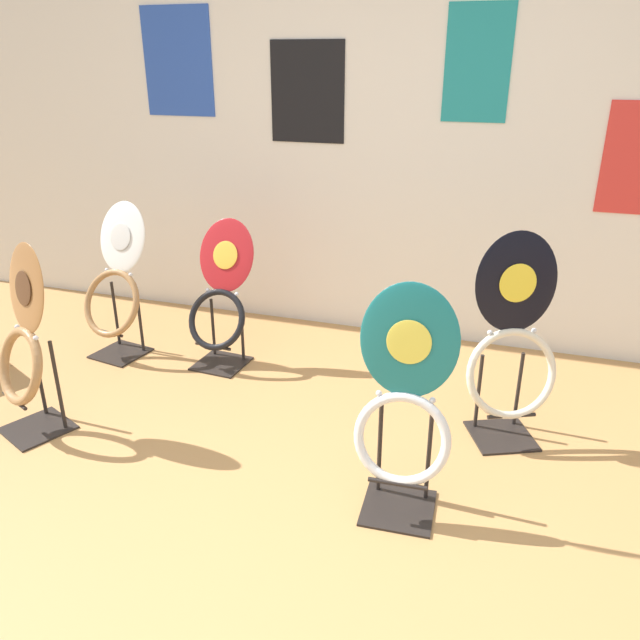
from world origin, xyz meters
TOP-DOWN VIEW (x-y plane):
  - ground_plane at (0.00, 0.00)m, footprint 14.00×14.00m
  - wall_back at (-0.00, 2.38)m, footprint 8.00×0.07m
  - toilet_seat_display_jazz_black at (0.74, 1.30)m, footprint 0.44×0.37m
  - toilet_seat_display_woodgrain at (-1.39, 0.67)m, footprint 0.41×0.37m
  - toilet_seat_display_teal_sax at (0.38, 0.64)m, footprint 0.37×0.30m
  - toilet_seat_display_white_plain at (-1.50, 1.53)m, footprint 0.44×0.39m
  - toilet_seat_display_crimson_swirl at (-0.86, 1.60)m, footprint 0.37×0.37m

SIDE VIEW (x-z plane):
  - ground_plane at x=0.00m, z-range 0.00..0.00m
  - toilet_seat_display_crimson_swirl at x=-0.86m, z-range -0.04..0.79m
  - toilet_seat_display_white_plain at x=-1.50m, z-range -0.02..0.88m
  - toilet_seat_display_woodgrain at x=-1.39m, z-range -0.02..0.89m
  - toilet_seat_display_teal_sax at x=0.38m, z-range -0.03..0.91m
  - toilet_seat_display_jazz_black at x=0.74m, z-range -0.02..0.97m
  - wall_back at x=0.00m, z-range 0.00..2.60m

